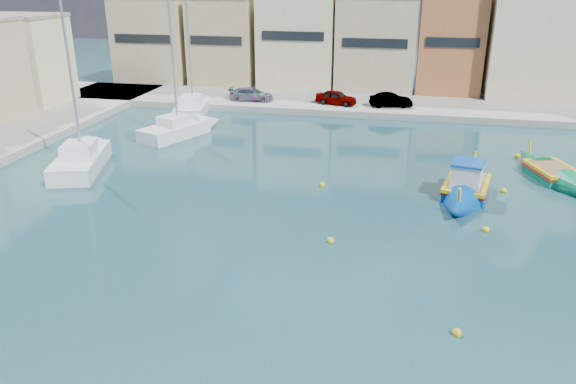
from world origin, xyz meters
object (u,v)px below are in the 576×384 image
(yacht_north, at_px, (195,105))
(luzzu_blue_cabin, at_px, (466,188))
(luzzu_green, at_px, (552,174))
(church_block, at_px, (544,12))
(yacht_midnorth, at_px, (190,127))
(yacht_mid, at_px, (88,153))

(yacht_north, bearing_deg, luzzu_blue_cabin, -36.45)
(luzzu_green, distance_m, yacht_north, 31.35)
(yacht_north, bearing_deg, luzzu_green, -24.67)
(luzzu_blue_cabin, distance_m, yacht_north, 28.61)
(luzzu_green, height_order, yacht_north, yacht_north)
(church_block, height_order, luzzu_blue_cabin, church_block)
(luzzu_green, xyz_separation_m, yacht_midnorth, (-26.00, 5.40, 0.16))
(luzzu_green, distance_m, yacht_midnorth, 26.56)
(church_block, relative_size, yacht_midnorth, 1.68)
(yacht_north, height_order, yacht_midnorth, yacht_north)
(church_block, height_order, luzzu_green, church_block)
(luzzu_blue_cabin, height_order, luzzu_green, luzzu_blue_cabin)
(church_block, xyz_separation_m, yacht_mid, (-33.21, -27.54, -7.94))
(luzzu_blue_cabin, bearing_deg, church_block, 73.55)
(church_block, distance_m, yacht_midnorth, 35.84)
(church_block, distance_m, luzzu_blue_cabin, 31.05)
(luzzu_green, bearing_deg, church_block, 83.08)
(luzzu_green, xyz_separation_m, yacht_north, (-28.49, 13.09, 0.16))
(yacht_north, xyz_separation_m, yacht_mid, (-1.70, -15.77, 0.02))
(church_block, bearing_deg, luzzu_blue_cabin, -106.45)
(yacht_mid, bearing_deg, yacht_midnorth, 62.62)
(church_block, bearing_deg, yacht_mid, -140.33)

